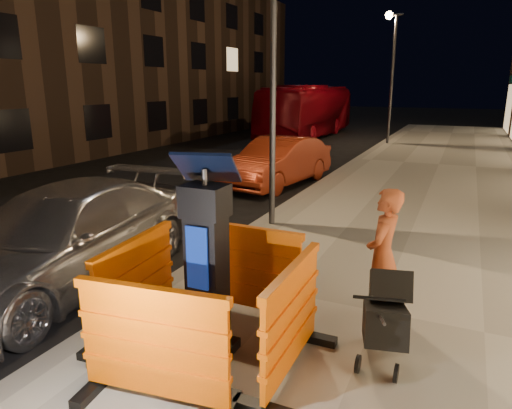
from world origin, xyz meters
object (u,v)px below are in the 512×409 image
at_px(parking_kiosk, 207,262).
at_px(stroller, 385,320).
at_px(barrier_back, 247,271).
at_px(car_silver, 68,283).
at_px(barrier_front, 154,347).
at_px(car_red, 278,185).
at_px(barrier_kerbside, 137,287).
at_px(barrier_bldgside, 291,321).
at_px(man, 383,256).
at_px(bus_doubledecker, 308,137).

height_order(parking_kiosk, stroller, parking_kiosk).
relative_size(barrier_back, car_silver, 0.29).
height_order(parking_kiosk, barrier_front, parking_kiosk).
relative_size(barrier_front, car_red, 0.34).
relative_size(barrier_kerbside, stroller, 1.59).
bearing_deg(barrier_kerbside, barrier_bldgside, -94.42).
relative_size(barrier_front, barrier_kerbside, 1.00).
relative_size(car_silver, man, 3.06).
bearing_deg(man, stroller, 19.30).
distance_m(barrier_kerbside, man, 2.95).
distance_m(barrier_front, barrier_kerbside, 1.34).
bearing_deg(barrier_bldgside, parking_kiosk, 89.58).
distance_m(man, stroller, 0.99).
height_order(barrier_bldgside, man, man).
xyz_separation_m(barrier_kerbside, barrier_bldgside, (1.90, 0.00, 0.00)).
relative_size(parking_kiosk, barrier_bldgside, 1.40).
bearing_deg(car_red, man, -51.13).
distance_m(parking_kiosk, barrier_kerbside, 1.06).
xyz_separation_m(parking_kiosk, barrier_bldgside, (0.95, 0.00, -0.46)).
bearing_deg(stroller, parking_kiosk, -173.62).
bearing_deg(bus_doubledecker, car_silver, -81.89).
relative_size(parking_kiosk, stroller, 2.22).
relative_size(barrier_front, car_silver, 0.29).
xyz_separation_m(car_silver, man, (4.65, 0.62, 0.98)).
height_order(car_silver, bus_doubledecker, bus_doubledecker).
relative_size(barrier_back, barrier_kerbside, 1.00).
xyz_separation_m(parking_kiosk, barrier_back, (0.00, 0.95, -0.46)).
distance_m(barrier_bldgside, man, 1.66).
height_order(barrier_bldgside, car_silver, barrier_bldgside).
height_order(parking_kiosk, barrier_back, parking_kiosk).
bearing_deg(man, bus_doubledecker, -152.56).
height_order(parking_kiosk, barrier_kerbside, parking_kiosk).
xyz_separation_m(barrier_front, barrier_kerbside, (-0.95, 0.95, 0.00)).
bearing_deg(car_red, barrier_front, -65.81).
relative_size(car_red, man, 2.64).
height_order(parking_kiosk, car_red, parking_kiosk).
height_order(parking_kiosk, bus_doubledecker, parking_kiosk).
relative_size(barrier_back, barrier_bldgside, 1.00).
distance_m(barrier_back, car_red, 8.47).
distance_m(barrier_back, barrier_kerbside, 1.34).
xyz_separation_m(car_red, bus_doubledecker, (-3.44, 13.25, 0.00)).
bearing_deg(car_red, barrier_bldgside, -58.84).
distance_m(barrier_front, car_red, 10.28).
xyz_separation_m(barrier_front, bus_doubledecker, (-6.23, 23.11, -0.73)).
distance_m(barrier_back, bus_doubledecker, 22.12).
distance_m(car_red, stroller, 9.47).
relative_size(parking_kiosk, car_red, 0.48).
bearing_deg(car_silver, parking_kiosk, -20.43).
xyz_separation_m(parking_kiosk, bus_doubledecker, (-6.23, 22.16, -1.20)).
distance_m(barrier_kerbside, car_silver, 2.44).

